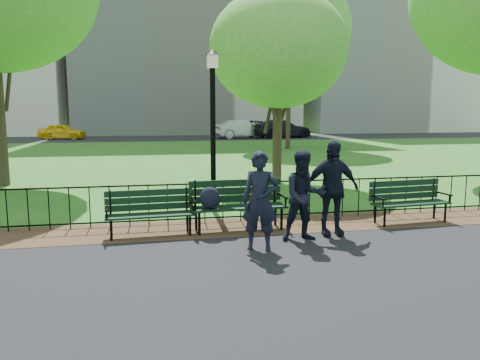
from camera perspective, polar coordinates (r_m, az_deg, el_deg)
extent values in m
plane|color=#316019|center=(8.70, 6.63, -7.90)|extent=(120.00, 120.00, 0.00)
cube|color=black|center=(5.76, 17.51, -16.91)|extent=(60.00, 9.20, 0.01)
cube|color=#3C2318|center=(10.08, 4.01, -5.50)|extent=(60.00, 1.60, 0.01)
cube|color=black|center=(43.09, -7.81, 5.09)|extent=(70.00, 9.00, 0.01)
cylinder|color=black|center=(10.39, 3.34, -0.21)|extent=(24.00, 0.04, 0.04)
cylinder|color=black|center=(10.53, 3.30, -4.30)|extent=(24.00, 0.04, 0.04)
cylinder|color=black|center=(10.46, 3.32, -2.54)|extent=(0.02, 0.02, 0.90)
cube|color=beige|center=(57.52, -6.85, 20.96)|extent=(24.00, 15.00, 30.00)
cube|color=white|center=(63.55, 16.35, 16.72)|extent=(20.00, 15.00, 24.00)
cube|color=black|center=(9.53, -0.13, -3.35)|extent=(1.99, 0.63, 0.04)
cube|color=black|center=(9.74, -0.54, -0.85)|extent=(1.96, 0.15, 0.49)
cylinder|color=black|center=(9.23, -4.98, -5.34)|extent=(0.05, 0.05, 0.49)
cylinder|color=black|center=(9.65, 5.08, -4.74)|extent=(0.05, 0.05, 0.49)
cylinder|color=black|center=(9.61, -5.37, -4.79)|extent=(0.05, 0.05, 0.49)
cylinder|color=black|center=(10.01, 4.33, -4.25)|extent=(0.05, 0.05, 0.49)
cylinder|color=black|center=(9.32, -5.68, -2.44)|extent=(0.08, 0.61, 0.04)
cylinder|color=black|center=(9.76, 5.16, -1.93)|extent=(0.08, 0.61, 0.04)
ellipsoid|color=black|center=(9.25, -3.69, -2.20)|extent=(0.42, 0.30, 0.44)
cube|color=black|center=(9.27, -10.86, -4.23)|extent=(1.74, 0.57, 0.04)
cube|color=black|center=(9.45, -11.02, -1.96)|extent=(1.72, 0.14, 0.43)
cylinder|color=black|center=(9.13, -15.43, -5.96)|extent=(0.05, 0.05, 0.43)
cylinder|color=black|center=(9.23, -6.11, -5.55)|extent=(0.05, 0.05, 0.43)
cylinder|color=black|center=(9.47, -15.42, -5.46)|extent=(0.05, 0.05, 0.43)
cylinder|color=black|center=(9.56, -6.42, -5.07)|extent=(0.05, 0.05, 0.43)
cylinder|color=black|center=(9.22, -15.93, -3.39)|extent=(0.07, 0.54, 0.04)
cylinder|color=black|center=(9.32, -5.90, -2.97)|extent=(0.07, 0.54, 0.04)
cube|color=black|center=(10.84, 20.12, -2.70)|extent=(1.81, 0.64, 0.04)
cube|color=black|center=(10.99, 19.41, -0.73)|extent=(1.76, 0.21, 0.44)
cylinder|color=black|center=(10.30, 17.22, -4.38)|extent=(0.05, 0.05, 0.44)
cylinder|color=black|center=(11.22, 23.74, -3.69)|extent=(0.05, 0.05, 0.44)
cylinder|color=black|center=(10.59, 16.15, -3.99)|extent=(0.05, 0.05, 0.44)
cylinder|color=black|center=(11.49, 22.60, -3.36)|extent=(0.05, 0.05, 0.44)
cylinder|color=black|center=(10.33, 16.45, -2.06)|extent=(0.09, 0.55, 0.04)
cylinder|color=black|center=(11.33, 23.54, -1.52)|extent=(0.09, 0.55, 0.04)
cylinder|color=black|center=(11.65, -3.24, -3.23)|extent=(0.31, 0.31, 0.17)
cylinder|color=black|center=(11.44, -3.30, 4.95)|extent=(0.13, 0.13, 3.50)
cube|color=beige|center=(11.48, -3.38, 14.25)|extent=(0.24, 0.24, 0.33)
cone|color=black|center=(11.50, -3.39, 15.34)|extent=(0.35, 0.35, 0.13)
cylinder|color=#2D2116|center=(17.16, -27.20, 5.98)|extent=(0.35, 0.35, 3.97)
cylinder|color=#2D2116|center=(16.08, 4.55, 4.59)|extent=(0.32, 0.32, 2.75)
ellipsoid|color=green|center=(16.17, 4.69, 15.64)|extent=(4.62, 4.62, 3.93)
cylinder|color=#2D2116|center=(30.63, 5.91, 8.11)|extent=(0.30, 0.30, 4.61)
ellipsoid|color=green|center=(31.04, 6.06, 17.77)|extent=(7.76, 7.76, 6.59)
imported|color=black|center=(8.15, 2.46, -2.58)|extent=(0.74, 0.61, 1.74)
imported|color=black|center=(8.83, 7.82, -1.94)|extent=(0.84, 0.46, 1.70)
imported|color=black|center=(9.29, 11.10, -1.00)|extent=(1.10, 0.47, 1.86)
imported|color=yellow|center=(43.53, -20.84, 5.55)|extent=(4.24, 2.48, 1.35)
imported|color=#AFB1B7|center=(42.46, 0.12, 6.24)|extent=(5.27, 2.87, 1.65)
imported|color=black|center=(43.24, 5.13, 6.24)|extent=(6.00, 3.41, 1.64)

